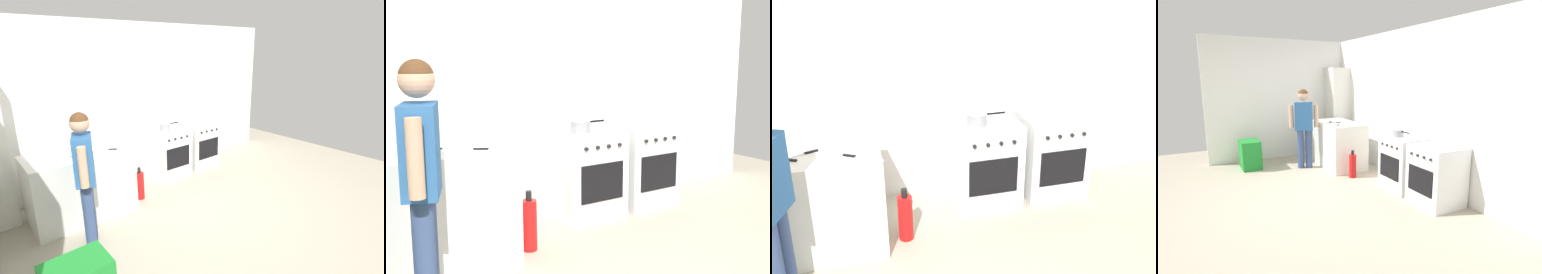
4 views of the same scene
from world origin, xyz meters
TOP-DOWN VIEW (x-y plane):
  - back_wall at (0.00, 1.95)m, footprint 6.00×0.10m
  - counter_unit at (-1.35, 1.20)m, footprint 1.30×0.70m
  - oven_left at (0.35, 1.58)m, footprint 0.64×0.62m
  - oven_right at (1.06, 1.58)m, footprint 0.63×0.62m
  - pot at (0.25, 1.50)m, footprint 0.37×0.19m
  - knife_bread at (-0.85, 0.96)m, footprint 0.31×0.22m
  - knife_chef at (-1.46, 1.11)m, footprint 0.29×0.18m
  - knife_carving at (-1.32, 1.15)m, footprint 0.32×0.13m
  - person at (-1.50, 0.55)m, footprint 0.31×0.54m
  - fire_extinguisher at (-0.52, 1.10)m, footprint 0.13×0.13m

SIDE VIEW (x-z plane):
  - fire_extinguisher at x=-0.52m, z-range -0.03..0.47m
  - oven_right at x=1.06m, z-range 0.00..0.85m
  - oven_left at x=0.35m, z-range 0.00..0.85m
  - counter_unit at x=-1.35m, z-range 0.00..0.90m
  - knife_bread at x=-0.85m, z-range 0.90..0.91m
  - knife_carving at x=-1.32m, z-range 0.90..0.91m
  - knife_chef at x=-1.46m, z-range 0.90..0.91m
  - pot at x=0.25m, z-range 0.85..0.96m
  - person at x=-1.50m, z-range 0.14..1.70m
  - back_wall at x=0.00m, z-range 0.00..2.60m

